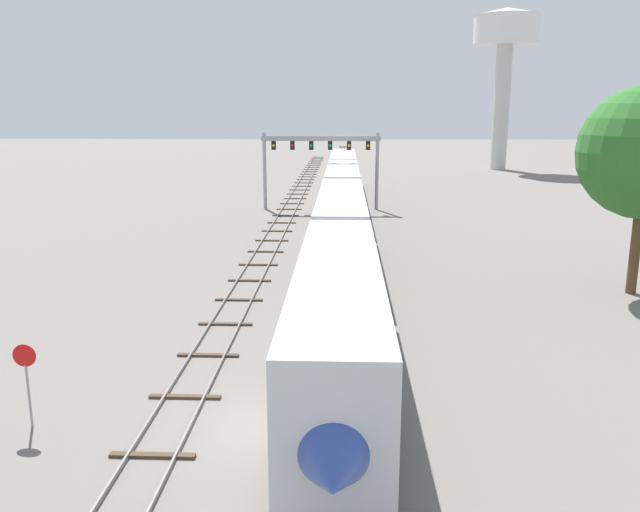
# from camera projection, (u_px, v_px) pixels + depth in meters

# --- Properties ---
(ground_plane) EXTENTS (400.00, 400.00, 0.00)m
(ground_plane) POSITION_uv_depth(u_px,v_px,m) (276.00, 427.00, 21.00)
(ground_plane) COLOR slate
(track_main) EXTENTS (2.60, 200.00, 0.16)m
(track_main) POSITION_uv_depth(u_px,v_px,m) (343.00, 192.00, 79.32)
(track_main) COLOR slate
(track_main) RESTS_ON ground
(track_near) EXTENTS (2.60, 160.00, 0.16)m
(track_near) POSITION_uv_depth(u_px,v_px,m) (284.00, 219.00, 60.06)
(track_near) COLOR slate
(track_near) RESTS_ON ground
(passenger_train) EXTENTS (3.04, 77.36, 4.80)m
(passenger_train) POSITION_uv_depth(u_px,v_px,m) (342.00, 205.00, 51.66)
(passenger_train) COLOR silver
(passenger_train) RESTS_ON ground
(signal_gantry) EXTENTS (12.10, 0.49, 7.83)m
(signal_gantry) POSITION_uv_depth(u_px,v_px,m) (321.00, 153.00, 64.88)
(signal_gantry) COLOR #999BA0
(signal_gantry) RESTS_ON ground
(water_tower) EXTENTS (10.64, 10.64, 26.15)m
(water_tower) POSITION_uv_depth(u_px,v_px,m) (506.00, 41.00, 104.81)
(water_tower) COLOR beige
(water_tower) RESTS_ON ground
(stop_sign) EXTENTS (0.76, 0.08, 2.88)m
(stop_sign) POSITION_uv_depth(u_px,v_px,m) (26.00, 374.00, 20.58)
(stop_sign) COLOR gray
(stop_sign) RESTS_ON ground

